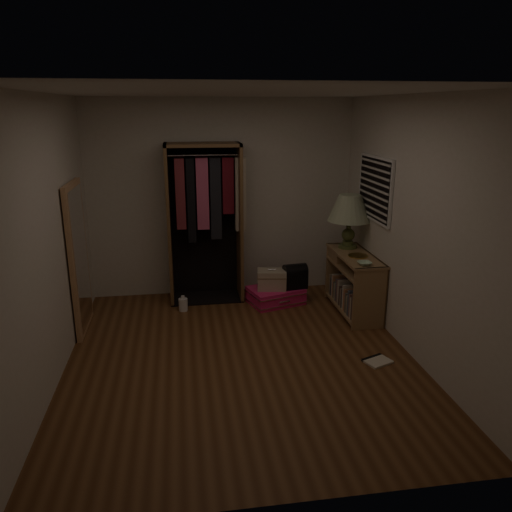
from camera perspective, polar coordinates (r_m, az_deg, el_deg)
name	(u,v)px	position (r m, az deg, el deg)	size (l,w,h in m)	color
ground	(241,358)	(5.23, -1.70, -11.56)	(4.00, 4.00, 0.00)	#563118
room_walls	(247,214)	(4.76, -1.01, 4.88)	(3.52, 4.02, 2.60)	beige
console_bookshelf	(353,281)	(6.35, 10.97, -2.85)	(0.42, 1.12, 0.75)	olive
open_wardrobe	(206,210)	(6.48, -5.77, 5.30)	(1.01, 0.50, 2.05)	brown
floor_mirror	(79,258)	(5.92, -19.60, -0.24)	(0.06, 0.80, 1.70)	tan
pink_suitcase	(276,295)	(6.57, 2.24, -4.51)	(0.80, 0.67, 0.21)	#E31B63
train_case	(272,279)	(6.45, 1.81, -2.70)	(0.41, 0.31, 0.27)	tan
black_bag	(295,276)	(6.50, 4.47, -2.24)	(0.32, 0.23, 0.32)	black
table_lamp	(350,209)	(6.37, 10.64, 5.28)	(0.55, 0.55, 0.68)	#455127
brass_tray	(358,256)	(6.13, 11.58, 0.04)	(0.24, 0.24, 0.01)	#B59145
ceramic_bowl	(365,263)	(5.79, 12.30, -0.84)	(0.16, 0.16, 0.04)	#B4D6B3
white_jug	(183,304)	(6.39, -8.32, -5.48)	(0.12, 0.12, 0.20)	white
floor_book	(376,361)	(5.30, 13.61, -11.54)	(0.32, 0.29, 0.02)	beige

